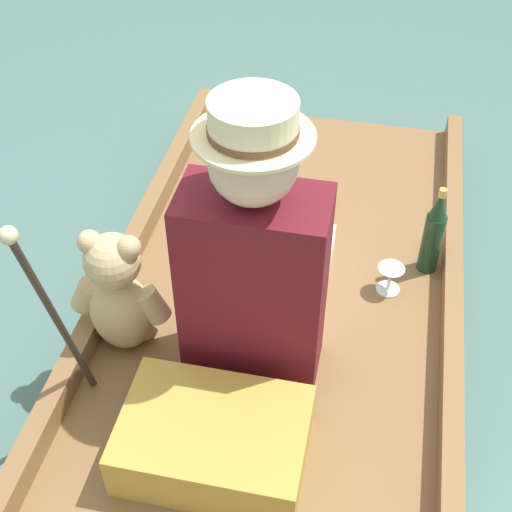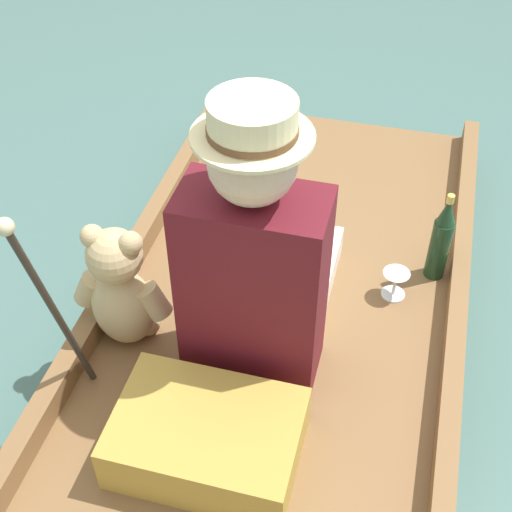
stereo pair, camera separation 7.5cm
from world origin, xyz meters
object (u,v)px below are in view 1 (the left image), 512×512
wine_glass (390,274)px  champagne_bottle (434,233)px  walking_cane (49,306)px  teddy_bear (119,295)px  seated_person (259,264)px

wine_glass → champagne_bottle: size_ratio=0.29×
wine_glass → walking_cane: (-0.85, -0.70, 0.39)m
teddy_bear → wine_glass: teddy_bear is taller
walking_cane → champagne_bottle: (0.98, 0.84, -0.30)m
teddy_bear → wine_glass: (0.81, 0.41, -0.14)m
champagne_bottle → seated_person: bearing=-137.3°
seated_person → walking_cane: bearing=-150.7°
teddy_bear → walking_cane: 0.38m
seated_person → walking_cane: (-0.46, -0.36, 0.10)m
seated_person → champagne_bottle: 0.73m
walking_cane → champagne_bottle: size_ratio=2.22×
teddy_bear → champagne_bottle: 1.08m
seated_person → teddy_bear: seated_person is taller
seated_person → wine_glass: 0.59m
seated_person → teddy_bear: 0.45m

